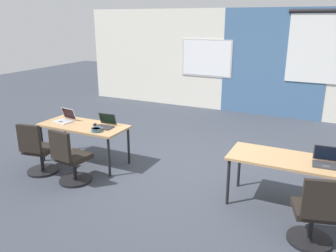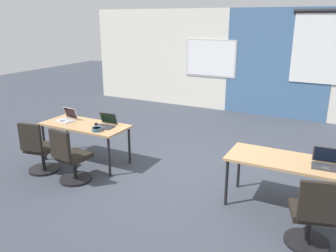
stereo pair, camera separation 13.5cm
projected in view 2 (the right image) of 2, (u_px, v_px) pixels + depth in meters
ground_plane at (187, 167)px, 6.07m from camera, size 24.00×24.00×0.00m
back_wall_assembly at (253, 62)px, 9.18m from camera, size 10.00×0.27×2.80m
desk_near_left at (85, 127)px, 6.13m from camera, size 1.60×0.70×0.72m
desk_near_right at (288, 164)px, 4.59m from camera, size 1.60×0.70×0.72m
laptop_near_left_inner at (106, 124)px, 5.97m from camera, size 0.35×0.32×0.23m
mouse_near_left_inner at (96, 124)px, 6.08m from camera, size 0.08×0.11×0.03m
chair_near_left_inner at (71, 160)px, 5.42m from camera, size 0.52×0.56×0.92m
laptop_near_left_end at (67, 118)px, 6.31m from camera, size 0.37×0.34×0.23m
chair_near_left_end at (40, 152)px, 5.77m from camera, size 0.52×0.57×0.92m
laptop_near_right_end at (326, 163)px, 4.36m from camera, size 0.35×0.30×0.23m
chair_near_right_end at (311, 219)px, 3.84m from camera, size 0.54×0.59×0.92m
snack_bowl at (97, 129)px, 5.72m from camera, size 0.18×0.18×0.06m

